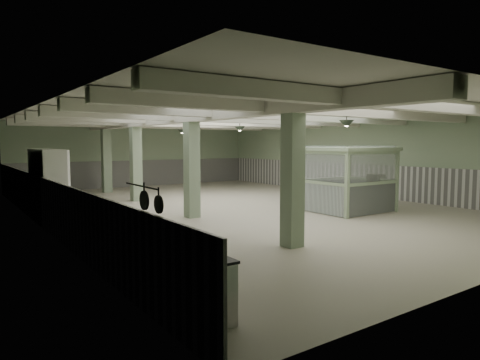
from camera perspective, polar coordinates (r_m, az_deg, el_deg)
floor at (r=16.67m, az=-0.46°, el=-3.64°), size 20.00×20.00×0.00m
ceiling at (r=16.52m, az=-0.47°, el=8.80°), size 14.00×20.00×0.02m
wall_back at (r=25.38m, az=-13.38°, el=3.24°), size 14.00×0.02×3.60m
wall_left at (r=13.81m, az=-25.19°, el=1.62°), size 0.02×20.00×3.60m
wall_right at (r=21.26m, az=15.31°, el=2.90°), size 0.02×20.00×3.60m
wainscot_left at (r=13.90m, az=-24.93°, el=-2.70°), size 0.05×19.90×1.50m
wainscot_right at (r=21.30m, az=15.20°, el=0.08°), size 0.05×19.90×1.50m
wainscot_back at (r=25.40m, az=-13.31°, el=0.88°), size 13.90×0.05×1.50m
girder at (r=15.24m, az=-8.33°, el=8.25°), size 0.45×19.90×0.40m
beam_a at (r=11.18m, az=22.16°, el=9.37°), size 13.90×0.35×0.32m
beam_b at (r=12.72m, az=12.55°, el=9.03°), size 13.90×0.35×0.32m
beam_c at (r=14.52m, az=5.18°, el=8.60°), size 13.90×0.35×0.32m
beam_d at (r=16.51m, az=-0.47°, el=8.18°), size 13.90×0.35×0.32m
beam_e at (r=18.62m, az=-4.87°, el=7.79°), size 13.90×0.35×0.32m
beam_f at (r=20.82m, az=-8.35°, el=7.45°), size 13.90×0.35×0.32m
beam_g at (r=23.08m, az=-11.15°, el=7.15°), size 13.90×0.35×0.32m
column_a at (r=10.23m, az=7.03°, el=1.06°), size 0.42×0.42×3.60m
column_b at (r=14.34m, az=-6.46°, el=2.16°), size 0.42×0.42×3.60m
column_c at (r=18.88m, az=-13.72°, el=2.71°), size 0.42×0.42×3.60m
column_d at (r=22.66m, az=-17.40°, el=2.97°), size 0.42×0.42×3.60m
hook_rail at (r=6.48m, az=-13.04°, el=-0.79°), size 0.02×1.20×0.02m
pendant_front at (r=13.07m, az=14.01°, el=7.27°), size 0.44×0.44×0.22m
pendant_mid at (r=17.19m, az=-0.04°, el=6.81°), size 0.44×0.44×0.22m
pendant_back at (r=21.48m, az=-7.74°, el=6.39°), size 0.44×0.44×0.22m
prep_counter at (r=7.80m, az=-12.95°, el=-10.22°), size 0.84×4.81×0.91m
pitcher_near at (r=7.80m, az=-12.82°, el=-5.83°), size 0.24×0.26×0.28m
pitcher_far at (r=6.99m, az=-11.06°, el=-7.02°), size 0.20×0.23×0.29m
veg_colander at (r=9.38m, az=-16.10°, el=-4.41°), size 0.47×0.47×0.18m
orange_bowl at (r=7.80m, az=-13.87°, el=-6.60°), size 0.26×0.26×0.09m
skillet_near at (r=6.07m, az=-10.79°, el=-3.22°), size 0.03×0.26×0.26m
skillet_far at (r=6.54m, az=-12.65°, el=-2.67°), size 0.04×0.29×0.29m
walkin_cooler at (r=14.78m, az=-24.25°, el=-0.49°), size 1.16×2.62×2.40m
guard_booth at (r=16.11m, az=14.26°, el=1.70°), size 2.91×2.47×2.39m
filing_cabinet at (r=17.21m, az=17.65°, el=-1.41°), size 0.50×0.65×1.31m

